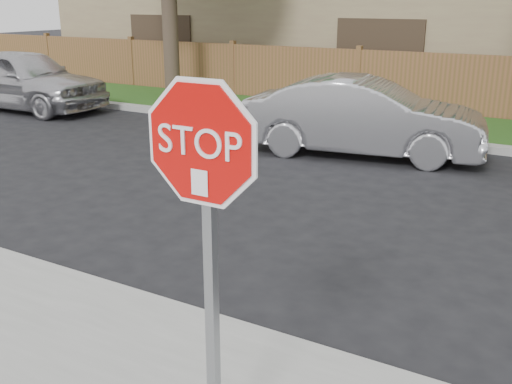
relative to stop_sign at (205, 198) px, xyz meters
The scene contains 6 objects.
ground 2.35m from the stop_sign, 88.72° to the left, with size 90.00×90.00×0.00m, color black.
far_curb 9.79m from the stop_sign, 89.80° to the left, with size 70.00×0.30×0.15m, color gray.
grass_strip 11.42m from the stop_sign, 89.83° to the left, with size 70.00×3.00×0.12m, color #1E4714.
stop_sign is the anchor object (origin of this frame).
sedan_far_left 14.36m from the stop_sign, 144.85° to the left, with size 1.94×4.83×1.65m, color #BCBBC0.
sedan_left 8.47m from the stop_sign, 103.95° to the left, with size 1.57×4.50×1.48m, color #B1B0B5.
Camera 1 is at (1.84, -4.12, 2.91)m, focal length 42.00 mm.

